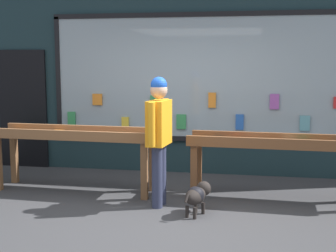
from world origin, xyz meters
TOP-DOWN VIEW (x-y plane):
  - ground_plane at (0.00, 0.00)m, footprint 40.00×40.00m
  - shopfront_facade at (-0.01, 2.39)m, footprint 8.07×0.29m
  - display_table_left at (-1.46, 0.91)m, footprint 2.46×0.70m
  - display_table_right at (1.46, 0.91)m, footprint 2.46×0.65m
  - person_browsing at (-0.09, 0.39)m, footprint 0.27×0.67m
  - small_dog at (0.45, 0.11)m, footprint 0.34×0.56m

SIDE VIEW (x-z plane):
  - ground_plane at x=0.00m, z-range 0.00..0.00m
  - small_dog at x=0.45m, z-range 0.06..0.45m
  - display_table_right at x=1.46m, z-range 0.27..1.17m
  - display_table_left at x=-1.46m, z-range 0.28..1.22m
  - person_browsing at x=-0.09m, z-range 0.15..1.85m
  - shopfront_facade at x=-0.01m, z-range -0.03..3.75m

